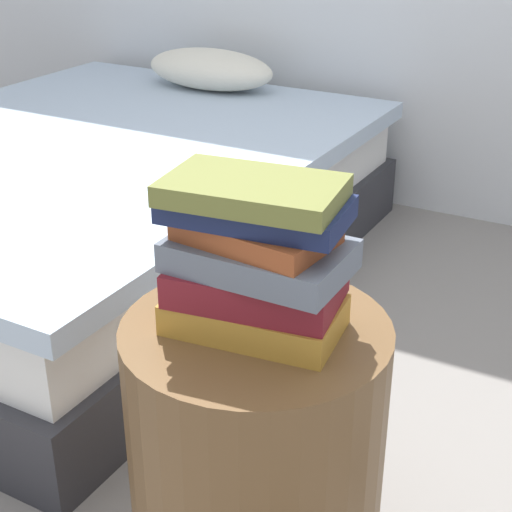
# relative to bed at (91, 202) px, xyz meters

# --- Properties ---
(bed) EXTENTS (1.55, 2.02, 0.62)m
(bed) POSITION_rel_bed_xyz_m (0.00, 0.00, 0.00)
(bed) COLOR #2D2D33
(bed) RESTS_ON ground_plane
(side_table) EXTENTS (0.48, 0.48, 0.54)m
(side_table) POSITION_rel_bed_xyz_m (1.15, -0.91, 0.04)
(side_table) COLOR brown
(side_table) RESTS_ON ground_plane
(book_ochre) EXTENTS (0.31, 0.20, 0.06)m
(book_ochre) POSITION_rel_bed_xyz_m (1.15, -0.92, 0.34)
(book_ochre) COLOR #B7842D
(book_ochre) RESTS_ON side_table
(book_maroon) EXTENTS (0.30, 0.21, 0.06)m
(book_maroon) POSITION_rel_bed_xyz_m (1.15, -0.92, 0.39)
(book_maroon) COLOR maroon
(book_maroon) RESTS_ON book_ochre
(book_slate) EXTENTS (0.29, 0.18, 0.05)m
(book_slate) POSITION_rel_bed_xyz_m (1.16, -0.92, 0.45)
(book_slate) COLOR slate
(book_slate) RESTS_ON book_maroon
(book_rust) EXTENTS (0.26, 0.18, 0.04)m
(book_rust) POSITION_rel_bed_xyz_m (1.14, -0.92, 0.49)
(book_rust) COLOR #994723
(book_rust) RESTS_ON book_slate
(book_navy) EXTENTS (0.31, 0.19, 0.04)m
(book_navy) POSITION_rel_bed_xyz_m (1.15, -0.91, 0.53)
(book_navy) COLOR #19234C
(book_navy) RESTS_ON book_rust
(book_olive) EXTENTS (0.30, 0.21, 0.03)m
(book_olive) POSITION_rel_bed_xyz_m (1.15, -0.92, 0.57)
(book_olive) COLOR olive
(book_olive) RESTS_ON book_navy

